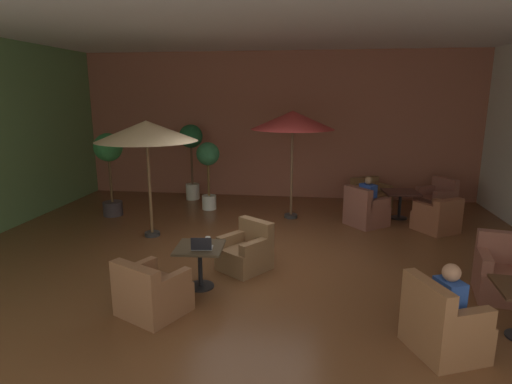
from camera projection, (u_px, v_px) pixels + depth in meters
The scene contains 22 objects.
ground_plane at pixel (252, 256), 7.85m from camera, with size 11.38×9.78×0.02m, color brown.
wall_back_brick at pixel (277, 126), 12.07m from camera, with size 11.38×0.08×4.12m, color #9A5943.
ceiling_slab at pixel (252, 18), 6.92m from camera, with size 11.38×9.78×0.06m, color silver.
cafe_table_front_left at pixel (200, 256), 6.48m from camera, with size 0.77×0.77×0.67m.
armchair_front_left_north at pixel (246, 252), 7.23m from camera, with size 1.01×1.02×0.82m.
armchair_front_left_east at pixel (151, 294), 5.73m from camera, with size 1.06×1.04×0.79m.
cafe_table_front_right at pixel (400, 197), 10.14m from camera, with size 0.86×0.86×0.67m.
armchair_front_right_north at pixel (370, 197), 11.20m from camera, with size 1.11×1.10×0.77m.
armchair_front_right_east at pixel (365, 211), 9.63m from camera, with size 1.07×1.07×0.91m.
armchair_front_right_south at pixel (437, 218), 9.20m from camera, with size 1.04×1.05×0.78m.
armchair_front_right_west at pixel (436, 201), 10.57m from camera, with size 0.99×1.00×0.91m.
armchair_mid_center_north at pixel (442, 326), 4.86m from camera, with size 0.95×0.98×0.91m.
armchair_mid_center_south at pixel (505, 275), 6.21m from camera, with size 0.91×0.91×0.92m.
patio_umbrella_tall_red at pixel (146, 132), 8.49m from camera, with size 2.06×2.06×2.43m.
patio_umbrella_center_beige at pixel (293, 121), 9.79m from camera, with size 1.96×1.96×2.57m.
potted_tree_left_corner at pixel (208, 164), 10.81m from camera, with size 0.59×0.59×1.76m.
potted_tree_mid_left at pixel (191, 147), 11.81m from camera, with size 0.65×0.65×2.13m.
potted_tree_mid_right at pixel (109, 160), 10.19m from camera, with size 0.68×0.68×2.04m.
patron_blue_shirt at pixel (449, 293), 4.78m from camera, with size 0.34×0.39×0.64m.
patron_by_window at pixel (368, 194), 9.56m from camera, with size 0.40×0.42×0.69m.
iced_drink_cup at pixel (208, 240), 6.56m from camera, with size 0.08×0.08×0.11m, color white.
open_laptop at pixel (202, 246), 6.32m from camera, with size 0.33×0.26×0.20m.
Camera 1 is at (1.08, -7.30, 2.93)m, focal length 29.58 mm.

